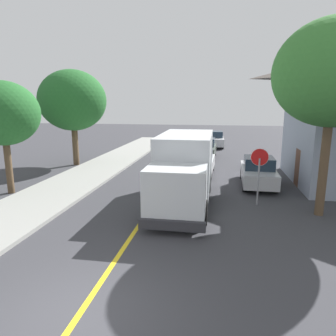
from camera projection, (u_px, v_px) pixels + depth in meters
name	position (u px, v px, depth m)	size (l,w,h in m)	color
ground_plane	(78.00, 316.00, 6.88)	(120.00, 120.00, 0.00)	#38383D
centre_line_yellow	(162.00, 191.00, 16.52)	(0.16, 56.00, 0.01)	gold
box_truck	(184.00, 166.00, 14.30)	(2.43, 7.19, 3.20)	silver
parked_car_near	(199.00, 163.00, 20.27)	(1.95, 4.46, 1.67)	silver
parked_car_mid	(205.00, 149.00, 26.32)	(1.91, 4.44, 1.67)	#4C564C
parked_car_far	(215.00, 140.00, 32.84)	(1.92, 4.45, 1.67)	#B7B7BC
parked_van_across	(258.00, 172.00, 17.51)	(1.89, 4.43, 1.67)	#B7B7BC
stop_sign	(259.00, 166.00, 13.94)	(0.80, 0.10, 2.65)	gray
street_tree_near	(3.00, 114.00, 15.38)	(3.57, 3.57, 5.74)	brown
street_tree_far_side	(334.00, 74.00, 11.88)	(4.63, 4.63, 7.86)	brown
street_tree_down_block	(73.00, 101.00, 22.54)	(4.89, 4.89, 7.02)	brown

